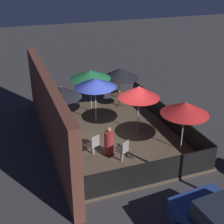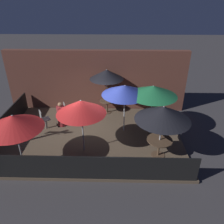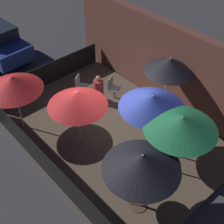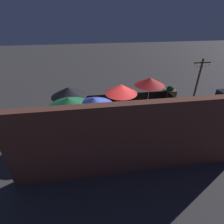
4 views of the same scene
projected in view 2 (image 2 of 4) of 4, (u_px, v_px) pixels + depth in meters
The scene contains 16 objects.
ground_plane at pixel (92, 137), 9.93m from camera, with size 60.00×60.00×0.00m, color #383538.
patio_deck at pixel (92, 136), 9.90m from camera, with size 7.89×5.38×0.12m.
building_wall at pixel (97, 81), 11.73m from camera, with size 9.49×0.36×3.29m.
fence_front at pixel (83, 168), 7.31m from camera, with size 7.69×0.05×0.95m.
fence_side_left at pixel (5, 125), 9.74m from camera, with size 0.05×5.18×0.95m.
patio_umbrella_0 at pixel (163, 113), 7.74m from camera, with size 2.02×2.02×2.16m.
patio_umbrella_1 at pixel (107, 74), 10.81m from camera, with size 1.72×1.72×2.38m.
patio_umbrella_2 at pixel (125, 90), 9.27m from camera, with size 2.01×2.01×2.25m.
patio_umbrella_3 at pixel (81, 107), 8.00m from camera, with size 1.87×1.87×2.23m.
patio_umbrella_4 at pixel (13, 122), 7.15m from camera, with size 1.94×1.94×2.17m.
patio_umbrella_5 at pixel (153, 91), 9.13m from camera, with size 2.08×2.08×2.28m.
dining_table_0 at pixel (159, 143), 8.35m from camera, with size 0.97×0.97×0.75m.
dining_table_1 at pixel (107, 103), 11.55m from camera, with size 0.77×0.77×0.71m.
patio_chair_0 at pixel (44, 119), 10.12m from camera, with size 0.55×0.55×0.96m.
patio_chair_1 at pixel (67, 111), 10.93m from camera, with size 0.52×0.52×0.91m.
patron_0 at pixel (61, 115), 10.38m from camera, with size 0.54×0.54×1.22m.
Camera 2 is at (1.12, -8.19, 5.69)m, focal length 35.00 mm.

